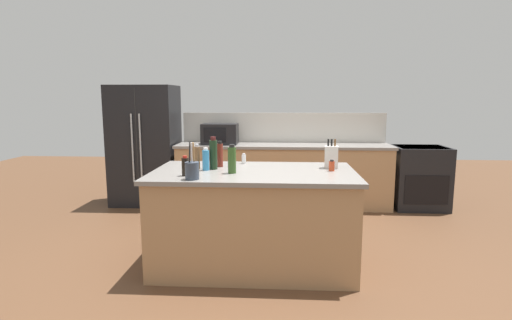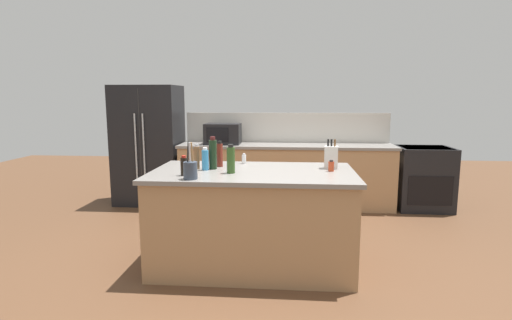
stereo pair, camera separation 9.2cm
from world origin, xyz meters
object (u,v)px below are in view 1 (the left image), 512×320
utensil_crock (192,170)px  vinegar_bottle (220,155)px  dish_soap_bottle (206,160)px  spice_jar_paprika (332,166)px  olive_oil_bottle (232,160)px  range_oven (419,177)px  soy_sauce_bottle (185,166)px  microwave (220,134)px  salt_shaker (244,159)px  wine_bottle (213,154)px  refrigerator (145,145)px  knife_block (331,157)px  pepper_grinder (197,157)px

utensil_crock → vinegar_bottle: utensil_crock is taller
utensil_crock → dish_soap_bottle: utensil_crock is taller
spice_jar_paprika → dish_soap_bottle: dish_soap_bottle is taller
utensil_crock → olive_oil_bottle: size_ratio=1.19×
range_oven → soy_sauce_bottle: 3.87m
microwave → salt_shaker: bearing=-73.7°
utensil_crock → dish_soap_bottle: 0.44m
wine_bottle → range_oven: bearing=38.1°
spice_jar_paprika → dish_soap_bottle: (-1.21, -0.03, 0.05)m
dish_soap_bottle → vinegar_bottle: size_ratio=0.83×
refrigerator → soy_sauce_bottle: bearing=-64.1°
microwave → olive_oil_bottle: (0.46, -2.33, -0.03)m
knife_block → utensil_crock: bearing=-147.0°
spice_jar_paprika → microwave: bearing=122.9°
spice_jar_paprika → salt_shaker: bearing=157.0°
microwave → wine_bottle: size_ratio=1.65×
soy_sauce_bottle → wine_bottle: size_ratio=0.57×
wine_bottle → salt_shaker: bearing=52.4°
utensil_crock → salt_shaker: bearing=66.5°
microwave → knife_block: size_ratio=1.82×
refrigerator → salt_shaker: 2.50m
olive_oil_bottle → salt_shaker: olive_oil_bottle is taller
salt_shaker → dish_soap_bottle: size_ratio=0.50×
utensil_crock → pepper_grinder: bearing=96.5°
utensil_crock → spice_jar_paprika: 1.33m
knife_block → olive_oil_bottle: knife_block is taller
knife_block → range_oven: bearing=58.5°
spice_jar_paprika → knife_block: bearing=85.1°
knife_block → olive_oil_bottle: bearing=-154.7°
utensil_crock → soy_sauce_bottle: bearing=122.0°
microwave → salt_shaker: microwave is taller
refrigerator → range_oven: 4.17m
knife_block → wine_bottle: (-1.16, -0.13, 0.04)m
range_oven → soy_sauce_bottle: size_ratio=5.11×
knife_block → vinegar_bottle: size_ratio=1.11×
utensil_crock → spice_jar_paprika: utensil_crock is taller
range_oven → spice_jar_paprika: 2.73m
wine_bottle → vinegar_bottle: bearing=73.3°
salt_shaker → soy_sauce_bottle: 0.83m
dish_soap_bottle → salt_shaker: bearing=50.7°
salt_shaker → dish_soap_bottle: dish_soap_bottle is taller
knife_block → olive_oil_bottle: (-0.95, -0.33, 0.01)m
dish_soap_bottle → utensil_crock: bearing=-94.8°
vinegar_bottle → salt_shaker: bearing=42.3°
microwave → salt_shaker: (0.52, -1.79, -0.10)m
olive_oil_bottle → soy_sauce_bottle: (-0.40, -0.15, -0.04)m
soy_sauce_bottle → dish_soap_bottle: bearing=64.8°
spice_jar_paprika → soy_sauce_bottle: 1.38m
refrigerator → olive_oil_bottle: refrigerator is taller
knife_block → pepper_grinder: bearing=-167.5°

